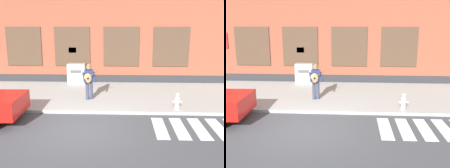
# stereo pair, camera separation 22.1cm
# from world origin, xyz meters

# --- Properties ---
(ground_plane) EXTENTS (160.00, 160.00, 0.00)m
(ground_plane) POSITION_xyz_m (0.00, 0.00, 0.00)
(ground_plane) COLOR #424449
(sidewalk) EXTENTS (28.00, 5.22, 0.12)m
(sidewalk) POSITION_xyz_m (0.00, 4.22, 0.06)
(sidewalk) COLOR #9E9E99
(sidewalk) RESTS_ON ground
(building_backdrop) EXTENTS (28.00, 4.06, 8.53)m
(building_backdrop) POSITION_xyz_m (-0.00, 8.83, 4.26)
(building_backdrop) COLOR brown
(building_backdrop) RESTS_ON ground
(busker) EXTENTS (0.78, 0.65, 1.63)m
(busker) POSITION_xyz_m (-0.03, 3.24, 1.05)
(busker) COLOR #33384C
(busker) RESTS_ON sidewalk
(utility_box) EXTENTS (1.01, 0.59, 1.16)m
(utility_box) POSITION_xyz_m (-1.13, 6.38, 0.70)
(utility_box) COLOR #9E9E9E
(utility_box) RESTS_ON sidewalk
(fire_hydrant) EXTENTS (0.38, 0.20, 0.70)m
(fire_hydrant) POSITION_xyz_m (3.70, 1.97, 0.47)
(fire_hydrant) COLOR #B2ADA8
(fire_hydrant) RESTS_ON sidewalk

